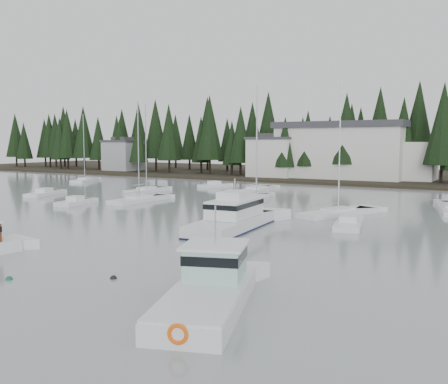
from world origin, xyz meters
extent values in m
cube|color=black|center=(0.00, 97.00, 0.00)|extent=(240.00, 54.00, 1.00)
cube|color=silver|center=(-18.00, 79.00, 4.25)|extent=(9.00, 7.00, 7.50)
cube|color=#38383D|center=(-18.00, 79.00, 8.25)|extent=(9.54, 7.42, 0.50)
cube|color=#38383D|center=(-18.00, 79.00, 8.85)|extent=(4.95, 3.85, 0.80)
cube|color=#999EA0|center=(-60.00, 81.00, 4.00)|extent=(8.00, 7.00, 7.00)
cube|color=#38383D|center=(-60.00, 81.00, 7.75)|extent=(8.48, 7.42, 0.50)
cube|color=#38383D|center=(-60.00, 81.00, 8.35)|extent=(4.40, 3.85, 0.80)
cube|color=silver|center=(-5.00, 82.00, 5.50)|extent=(24.00, 10.00, 10.00)
cube|color=#38383D|center=(-5.00, 82.00, 10.80)|extent=(25.00, 11.00, 1.20)
cube|color=silver|center=(7.00, 84.00, 4.00)|extent=(10.00, 8.00, 7.00)
cube|color=white|center=(4.00, 23.55, 0.16)|extent=(4.69, 11.96, 1.70)
cube|color=black|center=(4.00, 23.55, 0.03)|extent=(4.73, 12.02, 0.23)
cube|color=white|center=(3.94, 24.13, 1.80)|extent=(3.52, 6.32, 1.54)
cube|color=black|center=(3.94, 24.13, 2.18)|extent=(3.60, 6.39, 0.42)
cube|color=white|center=(3.94, 24.13, 2.92)|extent=(2.44, 3.23, 0.69)
cylinder|color=#A5A8AD|center=(3.94, 24.13, 3.77)|extent=(0.10, 0.10, 1.17)
cube|color=white|center=(13.20, 5.16, 0.11)|extent=(6.07, 9.69, 1.49)
cube|color=white|center=(13.20, 5.16, 0.91)|extent=(5.95, 9.50, 0.14)
cube|color=#9FD0C6|center=(12.59, 6.89, 1.72)|extent=(3.39, 3.46, 1.60)
cube|color=white|center=(12.59, 6.89, 2.57)|extent=(3.81, 3.91, 0.14)
cube|color=black|center=(12.59, 6.89, 2.04)|extent=(3.47, 3.53, 0.46)
cylinder|color=#A5A8AD|center=(12.59, 6.89, 3.55)|extent=(0.08, 0.08, 1.83)
torus|color=#F2590C|center=(14.73, 0.85, 0.63)|extent=(0.81, 0.42, 0.80)
cube|color=white|center=(-23.06, 45.09, -0.03)|extent=(2.60, 8.12, 1.05)
cube|color=white|center=(-23.06, 45.09, 0.62)|extent=(1.75, 2.78, 0.30)
cylinder|color=#A5A8AD|center=(-23.06, 45.09, 6.80)|extent=(0.14, 0.14, 12.59)
cube|color=white|center=(9.22, 36.40, -0.03)|extent=(6.26, 10.21, 1.05)
cube|color=white|center=(9.22, 36.40, 0.62)|extent=(3.04, 3.84, 0.30)
cylinder|color=#A5A8AD|center=(9.22, 36.40, 7.13)|extent=(0.14, 0.14, 13.25)
cube|color=white|center=(-46.25, 54.96, -0.03)|extent=(5.68, 8.67, 1.05)
cube|color=white|center=(-46.25, 54.96, 0.62)|extent=(2.76, 3.31, 0.30)
cylinder|color=#A5A8AD|center=(-46.25, 54.96, 6.60)|extent=(0.14, 0.14, 12.20)
cube|color=white|center=(-3.68, 43.38, -0.03)|extent=(4.97, 10.35, 1.05)
cube|color=white|center=(-3.68, 43.38, 0.62)|extent=(2.55, 3.75, 0.30)
cylinder|color=#A5A8AD|center=(-3.68, 43.38, 7.49)|extent=(0.14, 0.14, 13.99)
cube|color=white|center=(-16.14, 35.22, -0.03)|extent=(2.69, 9.17, 1.05)
cube|color=white|center=(-16.14, 35.22, 0.62)|extent=(1.84, 3.13, 0.30)
cylinder|color=#A5A8AD|center=(-16.14, 35.22, 6.52)|extent=(0.14, 0.14, 12.04)
cube|color=white|center=(-9.34, 54.37, -0.03)|extent=(4.43, 11.02, 1.05)
cube|color=white|center=(-9.34, 54.37, 0.62)|extent=(2.56, 3.90, 0.30)
cylinder|color=#A5A8AD|center=(-9.34, 54.37, 7.37)|extent=(0.14, 0.14, 13.73)
cube|color=white|center=(-32.38, 34.05, 0.05)|extent=(4.13, 7.23, 0.90)
cube|color=white|center=(-32.38, 34.05, 0.75)|extent=(2.08, 2.55, 0.55)
cube|color=white|center=(12.21, 30.11, 0.05)|extent=(3.55, 6.96, 0.90)
cube|color=white|center=(12.21, 30.11, 0.75)|extent=(1.91, 2.39, 0.55)
cube|color=white|center=(-18.75, 57.46, 0.05)|extent=(3.74, 6.06, 0.90)
cube|color=white|center=(-18.75, 57.46, 0.75)|extent=(1.96, 2.17, 0.55)
cube|color=white|center=(-20.84, 29.03, 0.05)|extent=(3.13, 5.69, 0.90)
cube|color=white|center=(-20.84, 29.03, 0.75)|extent=(1.78, 1.96, 0.55)
sphere|color=#145933|center=(1.30, 3.76, 0.00)|extent=(0.40, 0.40, 0.40)
sphere|color=black|center=(6.07, 6.80, 0.00)|extent=(0.38, 0.38, 0.38)
camera|label=1|loc=(24.91, -13.11, 7.46)|focal=40.00mm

